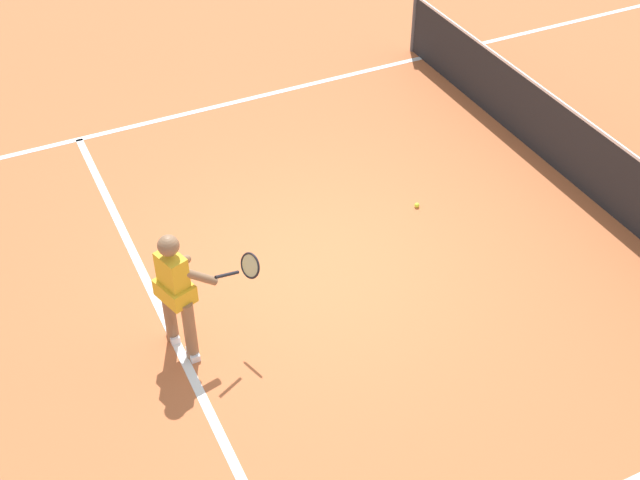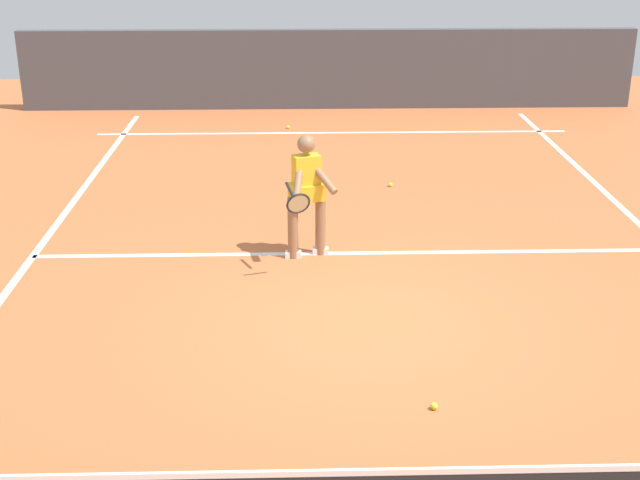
% 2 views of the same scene
% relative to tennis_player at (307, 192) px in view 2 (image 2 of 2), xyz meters
% --- Properties ---
extents(ground_plane, '(27.47, 27.47, 0.00)m').
position_rel_tennis_player_xyz_m(ground_plane, '(-0.58, 1.85, -0.85)').
color(ground_plane, '#C66638').
extents(court_back_wall, '(13.02, 0.24, 1.67)m').
position_rel_tennis_player_xyz_m(court_back_wall, '(-0.58, -8.42, -0.01)').
color(court_back_wall, '#47474C').
rests_on(court_back_wall, ground).
extents(baseline_marking, '(9.02, 0.10, 0.01)m').
position_rel_tennis_player_xyz_m(baseline_marking, '(-0.58, -6.22, -0.84)').
color(baseline_marking, white).
rests_on(baseline_marking, ground).
extents(service_line_marking, '(8.02, 0.10, 0.01)m').
position_rel_tennis_player_xyz_m(service_line_marking, '(-0.58, -0.08, -0.84)').
color(service_line_marking, white).
rests_on(service_line_marking, ground).
extents(tennis_player, '(0.66, 1.08, 1.55)m').
position_rel_tennis_player_xyz_m(tennis_player, '(0.00, 0.00, 0.00)').
color(tennis_player, '#8C6647').
rests_on(tennis_player, ground).
extents(tennis_ball_near, '(0.07, 0.07, 0.07)m').
position_rel_tennis_player_xyz_m(tennis_ball_near, '(-1.34, -2.81, -0.81)').
color(tennis_ball_near, '#D1E533').
rests_on(tennis_ball_near, ground).
extents(tennis_ball_mid, '(0.07, 0.07, 0.07)m').
position_rel_tennis_player_xyz_m(tennis_ball_mid, '(-1.06, 3.52, -0.81)').
color(tennis_ball_mid, '#D1E533').
rests_on(tennis_ball_mid, ground).
extents(tennis_ball_far, '(0.07, 0.07, 0.07)m').
position_rel_tennis_player_xyz_m(tennis_ball_far, '(0.28, -6.57, -0.81)').
color(tennis_ball_far, '#D1E533').
rests_on(tennis_ball_far, ground).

